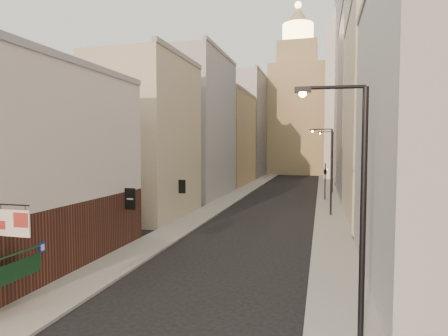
% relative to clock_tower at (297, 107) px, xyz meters
% --- Properties ---
extents(sidewalk_left, '(3.00, 140.00, 0.15)m').
position_rel_clock_tower_xyz_m(sidewalk_left, '(-5.50, -37.00, -17.56)').
color(sidewalk_left, gray).
rests_on(sidewalk_left, ground).
extents(sidewalk_right, '(3.00, 140.00, 0.15)m').
position_rel_clock_tower_xyz_m(sidewalk_right, '(7.50, -37.00, -17.56)').
color(sidewalk_right, gray).
rests_on(sidewalk_right, ground).
extents(near_building_left, '(8.30, 23.04, 12.30)m').
position_rel_clock_tower_xyz_m(near_building_left, '(-9.99, -83.00, -11.61)').
color(near_building_left, '#512C20').
rests_on(near_building_left, ground).
extents(left_bldg_beige, '(8.00, 12.00, 16.00)m').
position_rel_clock_tower_xyz_m(left_bldg_beige, '(-11.00, -66.00, -9.63)').
color(left_bldg_beige, tan).
rests_on(left_bldg_beige, ground).
extents(left_bldg_grey, '(8.00, 16.00, 20.00)m').
position_rel_clock_tower_xyz_m(left_bldg_grey, '(-11.00, -50.00, -7.63)').
color(left_bldg_grey, '#9FA0A4').
rests_on(left_bldg_grey, ground).
extents(left_bldg_tan, '(8.00, 18.00, 17.00)m').
position_rel_clock_tower_xyz_m(left_bldg_tan, '(-11.00, -32.00, -9.13)').
color(left_bldg_tan, '#907D58').
rests_on(left_bldg_tan, ground).
extents(left_bldg_wingrid, '(8.00, 20.00, 24.00)m').
position_rel_clock_tower_xyz_m(left_bldg_wingrid, '(-11.00, -12.00, -5.63)').
color(left_bldg_wingrid, gray).
rests_on(left_bldg_wingrid, ground).
extents(right_bldg_beige, '(8.00, 16.00, 20.00)m').
position_rel_clock_tower_xyz_m(right_bldg_beige, '(13.00, -62.00, -7.63)').
color(right_bldg_beige, tan).
rests_on(right_bldg_beige, ground).
extents(right_bldg_wingrid, '(8.00, 20.00, 26.00)m').
position_rel_clock_tower_xyz_m(right_bldg_wingrid, '(13.00, -42.00, -4.63)').
color(right_bldg_wingrid, gray).
rests_on(right_bldg_wingrid, ground).
extents(highrise, '(21.00, 23.00, 51.20)m').
position_rel_clock_tower_xyz_m(highrise, '(19.00, -14.00, 8.02)').
color(highrise, gray).
rests_on(highrise, ground).
extents(clock_tower, '(14.00, 14.00, 44.90)m').
position_rel_clock_tower_xyz_m(clock_tower, '(0.00, 0.00, 0.00)').
color(clock_tower, '#907D58').
rests_on(clock_tower, ground).
extents(white_tower, '(8.00, 8.00, 41.50)m').
position_rel_clock_tower_xyz_m(white_tower, '(11.00, -14.00, 0.97)').
color(white_tower, silver).
rests_on(white_tower, ground).
extents(streetlamp_near, '(2.45, 0.40, 9.32)m').
position_rel_clock_tower_xyz_m(streetlamp_near, '(7.73, -88.02, -12.31)').
color(streetlamp_near, black).
rests_on(streetlamp_near, ground).
extents(streetlamp_mid, '(2.36, 0.59, 9.07)m').
position_rel_clock_tower_xyz_m(streetlamp_mid, '(7.32, -61.38, -12.45)').
color(streetlamp_mid, black).
rests_on(streetlamp_mid, ground).
extents(streetlamp_far, '(2.34, 1.18, 9.54)m').
position_rel_clock_tower_xyz_m(streetlamp_far, '(7.96, -41.60, -12.19)').
color(streetlamp_far, black).
rests_on(streetlamp_far, ground).
extents(traffic_light_right, '(0.77, 0.77, 5.00)m').
position_rel_clock_tower_xyz_m(traffic_light_right, '(7.05, -50.33, -13.75)').
color(traffic_light_right, black).
rests_on(traffic_light_right, ground).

